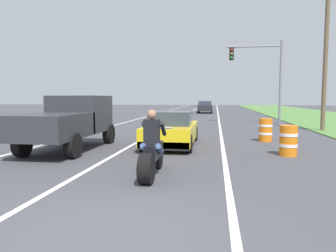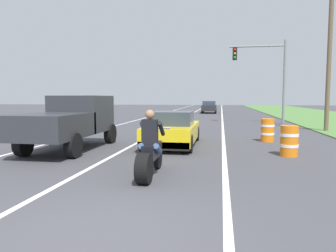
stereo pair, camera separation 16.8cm
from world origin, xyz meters
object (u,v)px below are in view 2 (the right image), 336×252
object	(u,v)px
traffic_light_mast_near	(267,69)
pickup_truck_left_lane_dark_grey	(71,119)
sports_car_yellow	(173,130)
distant_car_far_ahead	(209,107)
construction_barrel_mid	(267,130)
motorcycle_with_rider	(150,153)
construction_barrel_nearest	(289,141)

from	to	relation	value
traffic_light_mast_near	pickup_truck_left_lane_dark_grey	bearing A→B (deg)	-123.75
sports_car_yellow	distant_car_far_ahead	xyz separation A→B (m)	(0.41, 27.25, 0.14)
construction_barrel_mid	distant_car_far_ahead	size ratio (longest dim) A/B	0.25
sports_car_yellow	traffic_light_mast_near	bearing A→B (deg)	66.03
pickup_truck_left_lane_dark_grey	traffic_light_mast_near	xyz separation A→B (m)	(8.69, 13.01, 2.85)
sports_car_yellow	traffic_light_mast_near	world-z (taller)	traffic_light_mast_near
motorcycle_with_rider	pickup_truck_left_lane_dark_grey	world-z (taller)	pickup_truck_left_lane_dark_grey
distant_car_far_ahead	construction_barrel_mid	bearing A→B (deg)	-82.26
traffic_light_mast_near	construction_barrel_mid	distance (m)	10.40
construction_barrel_nearest	construction_barrel_mid	bearing A→B (deg)	93.47
sports_car_yellow	construction_barrel_mid	world-z (taller)	sports_car_yellow
motorcycle_with_rider	construction_barrel_mid	bearing A→B (deg)	61.92
motorcycle_with_rider	traffic_light_mast_near	bearing A→B (deg)	73.51
motorcycle_with_rider	distant_car_far_ahead	size ratio (longest dim) A/B	0.55
pickup_truck_left_lane_dark_grey	construction_barrel_mid	size ratio (longest dim) A/B	4.80
pickup_truck_left_lane_dark_grey	construction_barrel_mid	distance (m)	8.14
traffic_light_mast_near	construction_barrel_mid	xyz separation A→B (m)	(-1.26, -9.73, -3.45)
motorcycle_with_rider	pickup_truck_left_lane_dark_grey	distance (m)	5.22
pickup_truck_left_lane_dark_grey	construction_barrel_mid	bearing A→B (deg)	23.79
construction_barrel_nearest	construction_barrel_mid	distance (m)	3.42
construction_barrel_mid	construction_barrel_nearest	bearing A→B (deg)	-86.53
distant_car_far_ahead	construction_barrel_nearest	bearing A→B (deg)	-82.76
construction_barrel_nearest	pickup_truck_left_lane_dark_grey	bearing A→B (deg)	179.00
traffic_light_mast_near	distant_car_far_ahead	size ratio (longest dim) A/B	1.50
construction_barrel_nearest	traffic_light_mast_near	bearing A→B (deg)	85.42
pickup_truck_left_lane_dark_grey	construction_barrel_nearest	distance (m)	7.66
motorcycle_with_rider	distant_car_far_ahead	bearing A→B (deg)	89.67
motorcycle_with_rider	distant_car_far_ahead	world-z (taller)	motorcycle_with_rider
traffic_light_mast_near	construction_barrel_mid	bearing A→B (deg)	-97.37
traffic_light_mast_near	distant_car_far_ahead	world-z (taller)	traffic_light_mast_near
motorcycle_with_rider	sports_car_yellow	bearing A→B (deg)	92.59
construction_barrel_mid	motorcycle_with_rider	bearing A→B (deg)	-118.08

